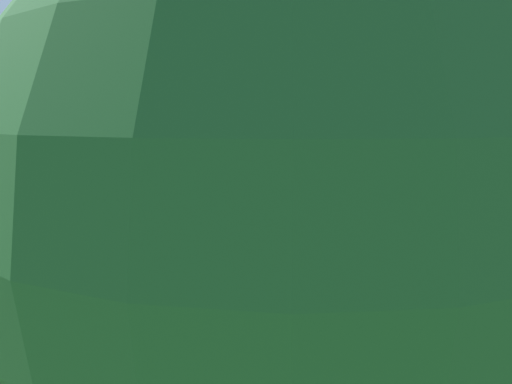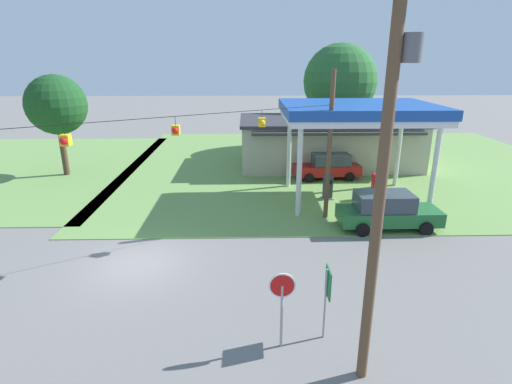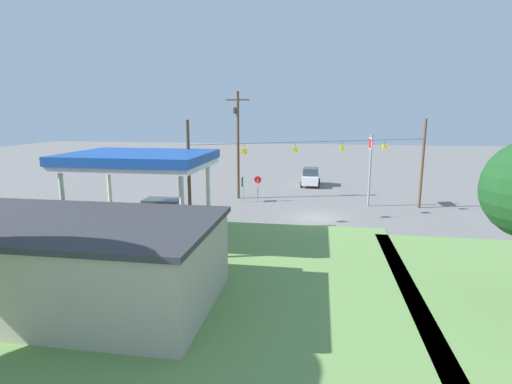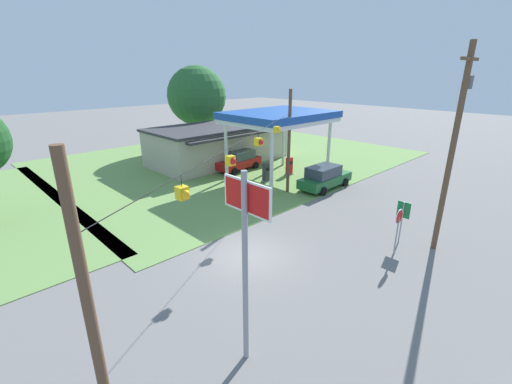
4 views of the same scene
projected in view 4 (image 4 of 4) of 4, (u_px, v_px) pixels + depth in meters
The scene contains 14 objects.
ground_plane at pixel (247, 256), 17.66m from camera, with size 160.00×160.00×0.00m, color slate.
grass_verge_station_corner at pixel (233, 158), 37.42m from camera, with size 36.00×28.00×0.04m, color #6B934C.
gas_station_canopy at pixel (279, 118), 28.62m from camera, with size 8.73×6.70×5.83m.
gas_station_store at pixel (219, 144), 35.51m from camera, with size 14.04×7.78×3.75m.
fuel_pump_near at pixel (266, 173), 29.14m from camera, with size 0.71×0.56×1.62m.
fuel_pump_far at pixel (289, 167), 31.12m from camera, with size 0.71×0.56×1.62m.
car_at_pumps_front at pixel (325, 177), 27.44m from camera, with size 5.10×2.16×1.90m.
car_at_pumps_rear at pixel (239, 160), 32.68m from camera, with size 4.84×2.38×1.86m.
stop_sign_roadside at pixel (399, 222), 17.24m from camera, with size 0.80×0.08×2.50m.
stop_sign_overhead at pixel (246, 236), 9.96m from camera, with size 0.22×1.89×6.45m.
route_sign at pixel (403, 214), 18.45m from camera, with size 0.10×0.70×2.40m.
utility_pole_main at pixel (454, 142), 16.54m from camera, with size 2.20×0.44×10.31m.
signal_span_gantry at pixel (246, 176), 16.22m from camera, with size 18.10×10.24×7.81m.
tree_behind_station at pixel (197, 96), 40.02m from camera, with size 6.83×6.83×9.68m.
Camera 4 is at (-10.49, -11.48, 8.99)m, focal length 24.00 mm.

